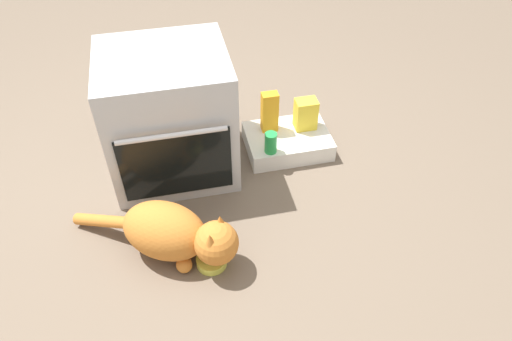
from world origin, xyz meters
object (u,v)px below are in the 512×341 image
(oven, at_px, (169,116))
(soda_can, at_px, (271,143))
(pantry_cabinet, at_px, (287,141))
(snack_bag, at_px, (306,114))
(cat, at_px, (175,233))
(juice_carton, at_px, (270,112))
(food_bowl, at_px, (212,260))

(oven, height_order, soda_can, oven)
(pantry_cabinet, distance_m, soda_can, 0.21)
(soda_can, xyz_separation_m, snack_bag, (0.24, 0.16, 0.03))
(cat, distance_m, soda_can, 0.74)
(cat, xyz_separation_m, juice_carton, (0.60, 0.67, 0.08))
(food_bowl, height_order, soda_can, soda_can)
(food_bowl, relative_size, soda_can, 1.16)
(pantry_cabinet, height_order, food_bowl, pantry_cabinet)
(pantry_cabinet, distance_m, snack_bag, 0.19)
(pantry_cabinet, distance_m, cat, 0.92)
(pantry_cabinet, xyz_separation_m, snack_bag, (0.11, 0.04, 0.14))
(pantry_cabinet, bearing_deg, cat, -138.61)
(oven, distance_m, pantry_cabinet, 0.70)
(oven, xyz_separation_m, pantry_cabinet, (0.64, 0.00, -0.28))
(cat, xyz_separation_m, snack_bag, (0.80, 0.65, 0.05))
(oven, height_order, food_bowl, oven)
(oven, relative_size, pantry_cabinet, 1.46)
(soda_can, relative_size, juice_carton, 0.50)
(soda_can, distance_m, snack_bag, 0.29)
(pantry_cabinet, bearing_deg, oven, -179.76)
(food_bowl, xyz_separation_m, juice_carton, (0.45, 0.76, 0.20))
(juice_carton, bearing_deg, oven, -172.80)
(food_bowl, distance_m, juice_carton, 0.91)
(soda_can, height_order, juice_carton, juice_carton)
(snack_bag, bearing_deg, food_bowl, -131.54)
(oven, bearing_deg, snack_bag, 3.44)
(oven, relative_size, food_bowl, 4.86)
(juice_carton, xyz_separation_m, snack_bag, (0.20, -0.02, -0.03))
(food_bowl, bearing_deg, cat, 147.81)
(snack_bag, bearing_deg, cat, -140.90)
(oven, distance_m, juice_carton, 0.56)
(food_bowl, height_order, cat, cat)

